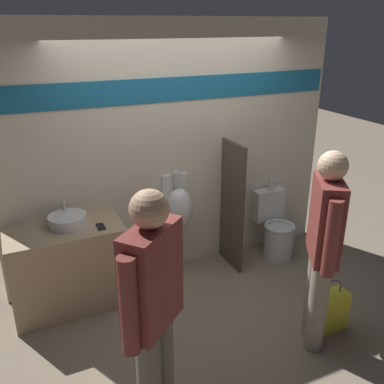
# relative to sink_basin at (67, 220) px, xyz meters

# --- Properties ---
(ground_plane) EXTENTS (16.00, 16.00, 0.00)m
(ground_plane) POSITION_rel_sink_basin_xyz_m (1.22, -0.35, -0.90)
(ground_plane) COLOR gray
(display_wall) EXTENTS (3.72, 0.07, 2.70)m
(display_wall) POSITION_rel_sink_basin_xyz_m (1.22, 0.25, 0.46)
(display_wall) COLOR beige
(display_wall) RESTS_ON ground_plane
(sink_counter) EXTENTS (1.08, 0.56, 0.85)m
(sink_counter) POSITION_rel_sink_basin_xyz_m (-0.05, -0.06, -0.48)
(sink_counter) COLOR tan
(sink_counter) RESTS_ON ground_plane
(sink_basin) EXTENTS (0.36, 0.36, 0.25)m
(sink_basin) POSITION_rel_sink_basin_xyz_m (0.00, 0.00, 0.00)
(sink_basin) COLOR silver
(sink_basin) RESTS_ON sink_counter
(cell_phone) EXTENTS (0.07, 0.14, 0.01)m
(cell_phone) POSITION_rel_sink_basin_xyz_m (0.27, -0.17, -0.05)
(cell_phone) COLOR black
(cell_phone) RESTS_ON sink_counter
(divider_near_counter) EXTENTS (0.03, 0.48, 1.46)m
(divider_near_counter) POSITION_rel_sink_basin_xyz_m (1.78, -0.02, -0.17)
(divider_near_counter) COLOR #4C4238
(divider_near_counter) RESTS_ON ground_plane
(urinal_near_counter) EXTENTS (0.31, 0.25, 1.16)m
(urinal_near_counter) POSITION_rel_sink_basin_xyz_m (1.19, 0.10, -0.14)
(urinal_near_counter) COLOR silver
(urinal_near_counter) RESTS_ON ground_plane
(toilet) EXTENTS (0.39, 0.53, 0.92)m
(toilet) POSITION_rel_sink_basin_xyz_m (2.38, -0.05, -0.57)
(toilet) COLOR silver
(toilet) RESTS_ON ground_plane
(person_in_vest) EXTENTS (0.50, 0.44, 1.78)m
(person_in_vest) POSITION_rel_sink_basin_xyz_m (0.25, -1.71, 0.08)
(person_in_vest) COLOR #666056
(person_in_vest) RESTS_ON ground_plane
(person_with_lanyard) EXTENTS (0.40, 0.54, 1.76)m
(person_with_lanyard) POSITION_rel_sink_basin_xyz_m (1.79, -1.48, 0.07)
(person_with_lanyard) COLOR gray
(person_with_lanyard) RESTS_ON ground_plane
(shopping_bag) EXTENTS (0.32, 0.18, 0.52)m
(shopping_bag) POSITION_rel_sink_basin_xyz_m (2.03, -1.41, -0.71)
(shopping_bag) COLOR yellow
(shopping_bag) RESTS_ON ground_plane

